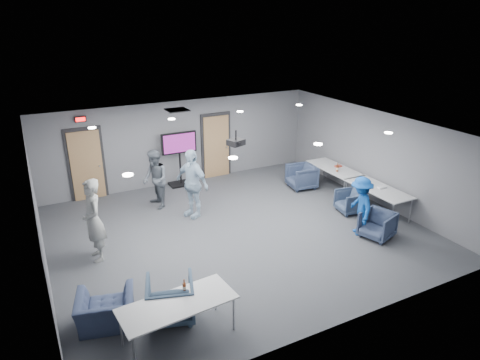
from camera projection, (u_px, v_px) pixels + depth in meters
name	position (u px, v px, depth m)	size (l,w,h in m)	color
floor	(237.00, 231.00, 11.03)	(9.00, 9.00, 0.00)	#3D4046
ceiling	(237.00, 130.00, 10.05)	(9.00, 9.00, 0.00)	silver
wall_back	(182.00, 142.00, 13.85)	(9.00, 0.02, 2.70)	slate
wall_front	(344.00, 261.00, 7.22)	(9.00, 0.02, 2.70)	slate
wall_left	(39.00, 221.00, 8.62)	(0.02, 8.00, 2.70)	slate
wall_right	(375.00, 157.00, 12.45)	(0.02, 8.00, 2.70)	slate
door_left	(87.00, 165.00, 12.64)	(1.06, 0.17, 2.24)	black
door_right	(216.00, 146.00, 14.43)	(1.06, 0.17, 2.24)	black
exit_sign	(80.00, 119.00, 12.12)	(0.32, 0.08, 0.16)	black
hvac_diffuser	(177.00, 110.00, 12.16)	(0.60, 0.60, 0.03)	black
downlights	(237.00, 130.00, 10.05)	(6.18, 3.78, 0.02)	white
person_a	(93.00, 220.00, 9.48)	(0.70, 0.46, 1.93)	gray
person_b	(155.00, 179.00, 12.12)	(0.83, 0.65, 1.71)	slate
person_c	(192.00, 183.00, 11.56)	(1.12, 0.47, 1.92)	#ACC7DD
person_d	(360.00, 206.00, 10.67)	(0.99, 0.57, 1.53)	#174898
chair_right_a	(302.00, 177.00, 13.66)	(0.81, 0.83, 0.76)	#34415B
chair_right_b	(350.00, 202.00, 12.00)	(0.68, 0.70, 0.64)	#35445D
chair_right_c	(377.00, 225.00, 10.63)	(0.73, 0.75, 0.69)	#36435E
chair_front_a	(170.00, 299.00, 7.80)	(0.84, 0.86, 0.79)	#374B60
chair_front_b	(106.00, 310.00, 7.60)	(0.99, 0.86, 0.64)	#394462
table_right_a	(334.00, 169.00, 13.43)	(0.81, 1.95, 0.73)	#BBBEC0
table_right_b	(378.00, 190.00, 11.85)	(0.82, 1.96, 0.73)	#BBBEC0
table_front_left	(178.00, 305.00, 7.17)	(2.02, 0.98, 0.73)	#BBBEC0
bottle_front	(184.00, 287.00, 7.41)	(0.07, 0.07, 0.25)	#622810
bottle_right	(337.00, 168.00, 13.05)	(0.07, 0.07, 0.27)	#622810
snack_box	(338.00, 166.00, 13.48)	(0.21, 0.14, 0.05)	#B53D2D
wrapper	(382.00, 187.00, 11.84)	(0.22, 0.15, 0.05)	silver
tv_stand	(180.00, 156.00, 13.70)	(1.15, 0.55, 1.76)	black
projector	(236.00, 142.00, 10.12)	(0.44, 0.41, 0.36)	black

